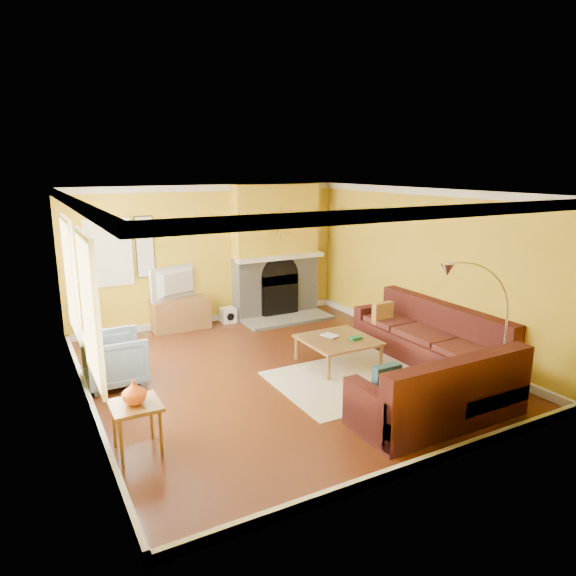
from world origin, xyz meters
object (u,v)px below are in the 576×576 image
sectional_sofa (393,349)px  coffee_table (338,351)px  media_console (181,314)px  arc_lamp (478,334)px  side_table (137,428)px  armchair (115,359)px

sectional_sofa → coffee_table: 0.96m
media_console → arc_lamp: arc_lamp is taller
sectional_sofa → side_table: (-3.74, -0.25, -0.17)m
coffee_table → side_table: size_ratio=1.88×
side_table → arc_lamp: arc_lamp is taller
arc_lamp → armchair: bearing=143.8°
coffee_table → armchair: bearing=164.8°
sectional_sofa → side_table: size_ratio=6.01×
sectional_sofa → coffee_table: bearing=114.3°
armchair → coffee_table: bearing=-105.2°
sectional_sofa → arc_lamp: (0.38, -1.18, 0.52)m
sectional_sofa → arc_lamp: bearing=-72.4°
armchair → side_table: 1.98m
sectional_sofa → coffee_table: size_ratio=3.19×
coffee_table → side_table: 3.53m
armchair → arc_lamp: size_ratio=0.43×
media_console → sectional_sofa: bearing=-61.7°
media_console → armchair: 2.58m
coffee_table → arc_lamp: arc_lamp is taller
side_table → arc_lamp: size_ratio=0.29×
media_console → arc_lamp: 5.55m
sectional_sofa → coffee_table: sectional_sofa is taller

